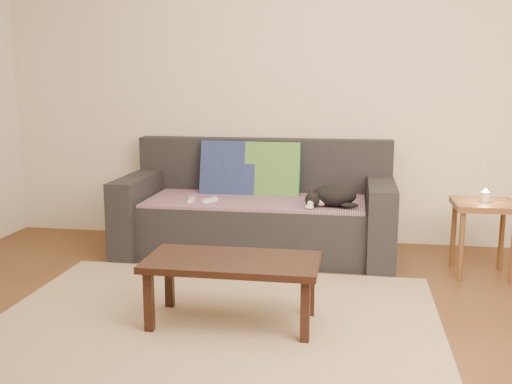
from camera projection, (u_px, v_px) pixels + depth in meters
ground at (211, 331)px, 3.26m from camera, size 4.50×4.50×0.00m
back_wall at (266, 86)px, 4.96m from camera, size 4.50×0.04×2.60m
sofa at (257, 213)px, 4.73m from camera, size 2.10×0.94×0.87m
throw_blanket at (256, 201)px, 4.61m from camera, size 1.66×0.74×0.02m
cushion_navy at (229, 169)px, 4.87m from camera, size 0.45×0.22×0.46m
cushion_green at (273, 170)px, 4.81m from camera, size 0.44×0.21×0.46m
cat at (333, 196)px, 4.33m from camera, size 0.39×0.29×0.17m
wii_remote_a at (192, 200)px, 4.51m from camera, size 0.05×0.15×0.03m
wii_remote_b at (210, 200)px, 4.50m from camera, size 0.10×0.15×0.03m
side_table at (484, 215)px, 4.12m from camera, size 0.42×0.42×0.52m
candle at (485, 196)px, 4.10m from camera, size 0.06×0.06×0.09m
rug at (217, 319)px, 3.40m from camera, size 2.50×1.80×0.01m
coffee_table at (232, 267)px, 3.28m from camera, size 0.95×0.48×0.38m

